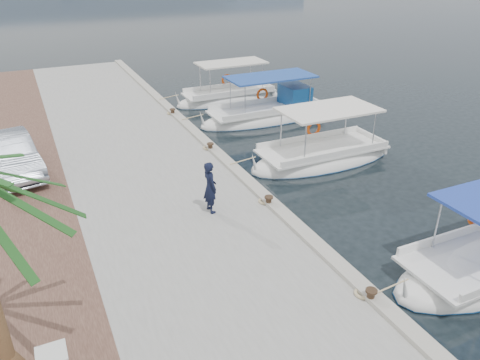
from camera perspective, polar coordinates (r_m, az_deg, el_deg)
name	(u,v)px	position (r m, az deg, el deg)	size (l,w,h in m)	color
ground	(302,240)	(14.33, 7.55, -7.22)	(400.00, 400.00, 0.00)	black
concrete_quay	(158,184)	(17.16, -9.96, -0.44)	(6.00, 40.00, 0.50)	gray
quay_curb	(228,162)	(17.84, -1.44, 2.15)	(0.44, 40.00, 0.12)	#A5A192
cobblestone_strip	(7,213)	(16.81, -26.55, -3.65)	(4.00, 40.00, 0.50)	#4F3229
fishing_caique_c	(322,158)	(19.57, 9.91, 2.62)	(6.47, 2.48, 2.83)	white
fishing_caique_d	(268,116)	(24.26, 3.48, 7.84)	(7.30, 2.31, 2.83)	white
fishing_caique_e	(229,99)	(27.23, -1.33, 9.81)	(6.39, 2.07, 2.83)	white
mooring_bollards	(269,200)	(14.91, 3.52, -2.47)	(0.28, 20.28, 0.33)	black
fisherman	(210,187)	(14.31, -3.67, -0.88)	(0.61, 0.40, 1.66)	black
parked_car	(11,155)	(18.76, -26.17, 2.76)	(1.51, 4.33, 1.43)	#A1AAB8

